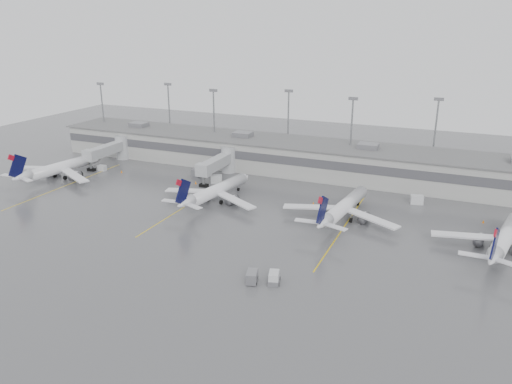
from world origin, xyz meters
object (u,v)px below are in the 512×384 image
at_px(jet_mid_left, 215,191).
at_px(jet_mid_right, 343,207).
at_px(jet_far_left, 60,167).
at_px(jet_far_right, 505,238).
at_px(baggage_tug, 274,279).

bearing_deg(jet_mid_left, jet_mid_right, 10.31).
xyz_separation_m(jet_far_left, jet_far_right, (104.14, -3.04, -0.16)).
relative_size(jet_mid_left, baggage_tug, 8.45).
distance_m(jet_far_left, jet_far_right, 104.18).
bearing_deg(jet_mid_right, jet_mid_left, -171.51).
height_order(jet_mid_right, baggage_tug, jet_mid_right).
distance_m(jet_far_right, baggage_tug, 42.38).
relative_size(jet_far_left, baggage_tug, 9.04).
height_order(jet_far_left, jet_mid_left, jet_far_left).
height_order(jet_far_left, jet_far_right, jet_far_left).
distance_m(jet_far_left, jet_mid_left, 45.41).
height_order(jet_far_right, baggage_tug, jet_far_right).
bearing_deg(jet_far_left, jet_mid_right, 7.98).
height_order(jet_far_left, baggage_tug, jet_far_left).
distance_m(jet_mid_left, jet_mid_right, 29.02).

